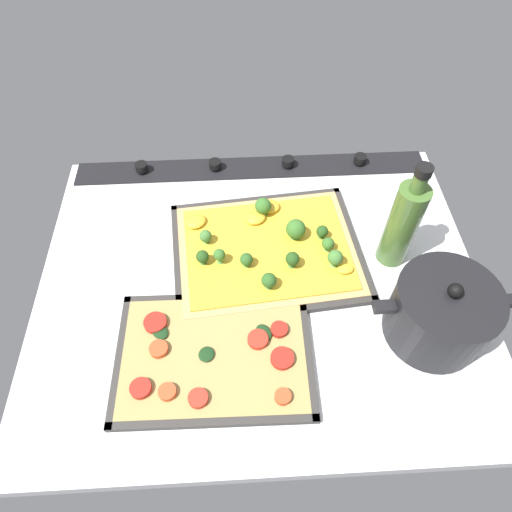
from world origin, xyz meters
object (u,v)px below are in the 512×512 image
object	(u,v)px
oil_bottle	(403,224)
cooking_pot	(440,313)
broccoli_pizza	(268,247)
veggie_pizza_back	(214,355)
baking_tray_front	(267,252)
baking_tray_back	(214,356)

from	to	relation	value
oil_bottle	cooking_pot	bearing A→B (deg)	101.15
broccoli_pizza	oil_bottle	bearing A→B (deg)	174.64
broccoli_pizza	veggie_pizza_back	bearing A→B (deg)	63.90
baking_tray_front	veggie_pizza_back	xyz separation A→B (cm)	(10.44, 21.46, 0.74)
baking_tray_back	baking_tray_front	bearing A→B (deg)	-115.96
veggie_pizza_back	cooking_pot	world-z (taller)	cooking_pot
baking_tray_front	oil_bottle	bearing A→B (deg)	175.41
baking_tray_back	veggie_pizza_back	xyz separation A→B (cm)	(0.05, 0.12, 0.73)
broccoli_pizza	oil_bottle	xyz separation A→B (cm)	(-23.99, 2.25, 8.11)
veggie_pizza_back	cooking_pot	bearing A→B (deg)	-175.29
baking_tray_front	oil_bottle	xyz separation A→B (cm)	(-24.22, 1.95, 9.46)
broccoli_pizza	cooking_pot	bearing A→B (deg)	145.59
baking_tray_front	cooking_pot	world-z (taller)	cooking_pot
broccoli_pizza	cooking_pot	world-z (taller)	cooking_pot
oil_bottle	veggie_pizza_back	bearing A→B (deg)	29.38
broccoli_pizza	veggie_pizza_back	xyz separation A→B (cm)	(10.67, 21.77, -0.60)
baking_tray_front	baking_tray_back	world-z (taller)	same
baking_tray_back	veggie_pizza_back	distance (cm)	0.74
cooking_pot	oil_bottle	size ratio (longest dim) A/B	1.02
broccoli_pizza	cooking_pot	xyz separation A→B (cm)	(-27.22, 18.65, 4.26)
baking_tray_front	broccoli_pizza	size ratio (longest dim) A/B	1.07
baking_tray_back	cooking_pot	world-z (taller)	cooking_pot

